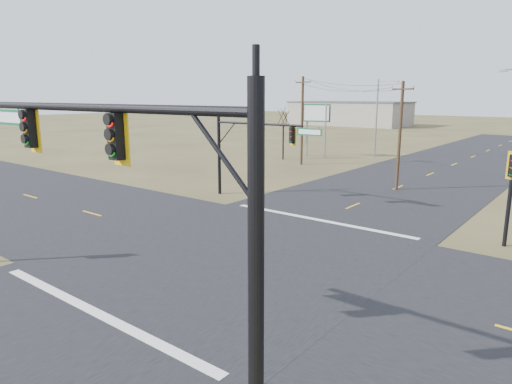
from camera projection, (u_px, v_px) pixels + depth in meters
ground at (237, 254)px, 21.40m from camera, size 320.00×320.00×0.00m
road_ew at (237, 254)px, 21.40m from camera, size 160.00×14.00×0.02m
road_ns at (237, 254)px, 21.40m from camera, size 14.00×160.00×0.02m
stop_bar_near at (95, 312)px, 15.63m from camera, size 12.00×0.40×0.01m
stop_bar_far at (319, 220)px, 27.16m from camera, size 12.00×0.40×0.01m
mast_arm_near at (130, 176)px, 10.18m from camera, size 11.03×0.40×7.62m
mast_arm_far at (254, 139)px, 31.63m from camera, size 8.82×0.55×5.98m
pedestal_signal_ne at (511, 179)px, 21.73m from camera, size 0.56×0.50×4.74m
utility_pole_near at (400, 134)px, 35.08m from camera, size 1.95×0.84×8.36m
utility_pole_far at (302, 119)px, 48.11m from camera, size 2.18×0.81×9.23m
highway_sign at (317, 120)px, 54.42m from camera, size 3.25×0.95×6.28m
streetlight_c at (378, 114)px, 53.82m from camera, size 2.55×0.29×9.14m
bare_tree_a at (283, 116)px, 51.90m from camera, size 3.15×3.15×6.32m
bare_tree_b at (307, 114)px, 68.20m from camera, size 2.88×2.88×5.70m
warehouse_left at (349, 114)px, 114.19m from camera, size 28.00×14.00×5.50m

